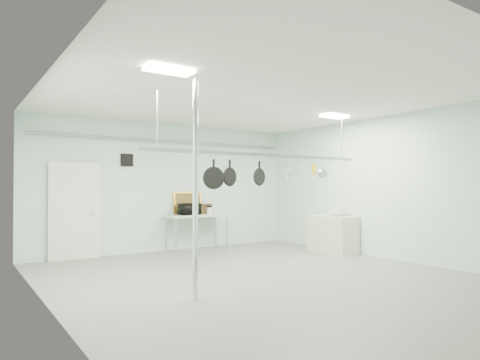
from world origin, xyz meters
TOP-DOWN VIEW (x-y plane):
  - floor at (0.00, 0.00)m, footprint 8.00×8.00m
  - ceiling at (0.00, 0.00)m, footprint 7.00×8.00m
  - back_wall at (0.00, 3.99)m, footprint 7.00×0.02m
  - right_wall at (3.49, 0.00)m, footprint 0.02×8.00m
  - door at (-2.30, 3.94)m, footprint 1.10×0.10m
  - wall_vent at (-1.10, 3.97)m, footprint 0.30×0.04m
  - conduit_pipe at (0.00, 3.90)m, footprint 6.60×0.07m
  - chrome_pole at (-1.70, -0.60)m, footprint 0.08×0.08m
  - prep_table at (0.60, 3.60)m, footprint 1.60×0.70m
  - side_cabinet at (3.15, 1.40)m, footprint 0.60×1.20m
  - pot_rack at (0.20, 0.30)m, footprint 4.80×0.06m
  - light_panel_left at (-2.20, -0.80)m, footprint 0.65×0.30m
  - light_panel_right at (2.40, 0.60)m, footprint 0.65×0.30m
  - microwave at (0.40, 3.62)m, footprint 0.52×0.35m
  - coffee_canister at (0.89, 3.46)m, footprint 0.16×0.16m
  - painting_large at (0.49, 3.90)m, footprint 0.79×0.20m
  - painting_small at (1.06, 3.90)m, footprint 0.30×0.08m
  - fruit_bowl at (3.17, 1.24)m, footprint 0.44×0.44m
  - skillet_left at (-0.86, 0.30)m, footprint 0.39×0.14m
  - skillet_mid at (-0.54, 0.30)m, footprint 0.34×0.15m
  - skillet_right at (0.11, 0.30)m, footprint 0.33×0.15m
  - whisk at (0.79, 0.30)m, footprint 0.19×0.19m
  - grater at (1.49, 0.30)m, footprint 0.10×0.04m
  - saucepan at (1.72, 0.30)m, footprint 0.18×0.11m
  - fruit_cluster at (3.17, 1.24)m, footprint 0.24×0.24m

SIDE VIEW (x-z plane):
  - floor at x=0.00m, z-range 0.00..0.00m
  - side_cabinet at x=3.15m, z-range 0.00..0.90m
  - prep_table at x=0.60m, z-range 0.38..1.28m
  - fruit_bowl at x=3.17m, z-range 0.90..1.00m
  - fruit_cluster at x=3.17m, z-range 0.95..1.04m
  - coffee_canister at x=0.89m, z-range 0.91..1.09m
  - painting_small at x=1.06m, z-range 0.90..1.16m
  - microwave at x=0.40m, z-range 0.91..1.19m
  - door at x=-2.30m, z-range -0.05..2.15m
  - painting_large at x=0.49m, z-range 0.90..1.49m
  - back_wall at x=0.00m, z-range 0.00..3.20m
  - right_wall at x=3.49m, z-range 0.00..3.20m
  - chrome_pole at x=-1.70m, z-range 0.00..3.20m
  - skillet_left at x=-0.86m, z-range 1.57..2.09m
  - skillet_mid at x=-0.54m, z-range 1.63..2.09m
  - skillet_right at x=0.11m, z-range 1.64..2.09m
  - whisk at x=0.79m, z-range 1.77..2.09m
  - saucepan at x=1.72m, z-range 1.78..2.09m
  - grater at x=1.49m, z-range 1.84..2.09m
  - pot_rack at x=0.20m, z-range 1.73..2.73m
  - wall_vent at x=-1.10m, z-range 2.10..2.40m
  - conduit_pipe at x=0.00m, z-range 2.71..2.79m
  - light_panel_left at x=-2.20m, z-range 3.14..3.19m
  - light_panel_right at x=2.40m, z-range 3.14..3.19m
  - ceiling at x=0.00m, z-range 3.18..3.20m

